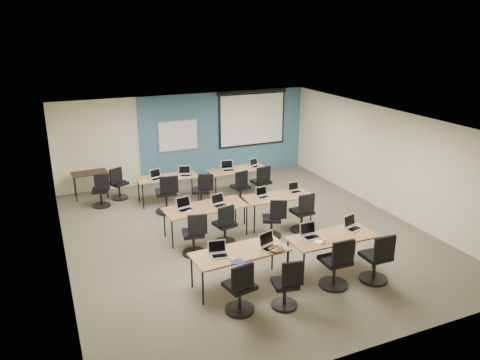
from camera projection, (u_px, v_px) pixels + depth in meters
name	position (u px, v px, depth m)	size (l,w,h in m)	color
floor	(246.00, 234.00, 11.09)	(8.00, 9.00, 0.02)	#6B6354
ceiling	(246.00, 122.00, 10.22)	(8.00, 9.00, 0.02)	white
wall_back	(187.00, 137.00, 14.57)	(8.00, 0.04, 2.70)	beige
wall_front	(373.00, 272.00, 6.75)	(8.00, 0.04, 2.70)	beige
wall_left	(60.00, 206.00, 9.15)	(0.04, 9.00, 2.70)	beige
wall_right	(386.00, 160.00, 12.16)	(0.04, 9.00, 2.70)	beige
blue_accent_panel	(225.00, 134.00, 15.01)	(5.50, 0.04, 2.70)	#3D5977
whiteboard	(178.00, 136.00, 14.36)	(1.28, 0.03, 0.98)	#A1A8B5
projector_screen	(252.00, 116.00, 15.14)	(2.40, 0.10, 1.82)	black
training_table_front_left	(240.00, 253.00, 8.69)	(1.82, 0.76, 0.73)	brown
training_table_front_right	(332.00, 239.00, 9.29)	(1.77, 0.74, 0.73)	brown
training_table_mid_left	(205.00, 208.00, 10.78)	(1.91, 0.80, 0.73)	brown
training_table_mid_right	(278.00, 198.00, 11.45)	(1.68, 0.70, 0.73)	brown
training_table_back_left	(168.00, 178.00, 12.87)	(1.67, 0.69, 0.73)	olive
training_table_back_right	(238.00, 171.00, 13.52)	(1.71, 0.71, 0.73)	#945F38
laptop_0	(219.00, 252.00, 8.52)	(0.34, 0.29, 0.25)	silver
mouse_0	(233.00, 259.00, 8.38)	(0.05, 0.09, 0.03)	white
task_chair_0	(240.00, 292.00, 7.96)	(0.52, 0.52, 1.00)	black
laptop_1	(269.00, 244.00, 8.81)	(0.36, 0.31, 0.27)	#AEAEAE
mouse_1	(283.00, 249.00, 8.74)	(0.06, 0.10, 0.04)	white
task_chair_1	(287.00, 288.00, 8.11)	(0.47, 0.47, 0.96)	black
laptop_2	(310.00, 233.00, 9.25)	(0.36, 0.30, 0.27)	#AEAEB8
mouse_2	(325.00, 239.00, 9.15)	(0.06, 0.09, 0.03)	white
task_chair_2	(336.00, 267.00, 8.73)	(0.56, 0.56, 1.04)	black
laptop_3	(352.00, 226.00, 9.62)	(0.35, 0.29, 0.26)	#ABABAB
mouse_3	(362.00, 231.00, 9.47)	(0.06, 0.09, 0.03)	white
task_chair_3	(377.00, 262.00, 8.92)	(0.55, 0.55, 1.02)	black
laptop_4	(185.00, 207.00, 10.59)	(0.36, 0.31, 0.27)	#B3B3B3
mouse_4	(189.00, 211.00, 10.50)	(0.06, 0.10, 0.04)	white
task_chair_4	(195.00, 238.00, 9.97)	(0.50, 0.50, 0.98)	black
laptop_5	(219.00, 203.00, 10.84)	(0.34, 0.29, 0.26)	silver
mouse_5	(229.00, 204.00, 10.87)	(0.06, 0.10, 0.04)	white
task_chair_5	(225.00, 228.00, 10.45)	(0.49, 0.49, 0.97)	black
laptop_6	(263.00, 195.00, 11.34)	(0.31, 0.27, 0.24)	#AAAAAC
mouse_6	(275.00, 199.00, 11.22)	(0.06, 0.09, 0.03)	white
task_chair_6	(273.00, 222.00, 10.79)	(0.50, 0.47, 0.96)	black
laptop_7	(295.00, 190.00, 11.69)	(0.31, 0.26, 0.23)	silver
mouse_7	(309.00, 193.00, 11.57)	(0.06, 0.09, 0.03)	white
task_chair_7	(303.00, 216.00, 11.08)	(0.52, 0.52, 1.00)	black
laptop_8	(156.00, 177.00, 12.65)	(0.34, 0.28, 0.25)	silver
mouse_8	(170.00, 179.00, 12.58)	(0.07, 0.11, 0.04)	white
task_chair_8	(167.00, 197.00, 12.18)	(0.58, 0.58, 1.05)	black
laptop_9	(185.00, 173.00, 12.95)	(0.34, 0.29, 0.26)	#A0A0AD
mouse_9	(200.00, 176.00, 12.90)	(0.06, 0.09, 0.03)	white
task_chair_9	(202.00, 194.00, 12.53)	(0.53, 0.49, 0.98)	black
laptop_10	(228.00, 168.00, 13.41)	(0.36, 0.30, 0.27)	#B4B4B4
mouse_10	(237.00, 171.00, 13.34)	(0.05, 0.09, 0.03)	white
task_chair_10	(241.00, 190.00, 12.85)	(0.48, 0.48, 0.96)	black
laptop_11	(255.00, 165.00, 13.73)	(0.30, 0.25, 0.23)	silver
mouse_11	(262.00, 167.00, 13.63)	(0.06, 0.10, 0.04)	white
task_chair_11	(262.00, 185.00, 13.12)	(0.53, 0.53, 1.01)	black
blue_mousepad	(237.00, 261.00, 8.31)	(0.23, 0.19, 0.01)	navy
snack_bowl	(276.00, 249.00, 8.66)	(0.31, 0.31, 0.08)	olive
snack_plate	(319.00, 242.00, 9.04)	(0.17, 0.17, 0.01)	white
coffee_cup	(324.00, 241.00, 8.98)	(0.06, 0.06, 0.06)	white
utility_table	(90.00, 175.00, 13.19)	(0.96, 0.54, 0.75)	#321E11
spare_chair_a	(118.00, 186.00, 13.13)	(0.51, 0.47, 0.96)	black
spare_chair_b	(101.00, 193.00, 12.58)	(0.48, 0.48, 0.96)	black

